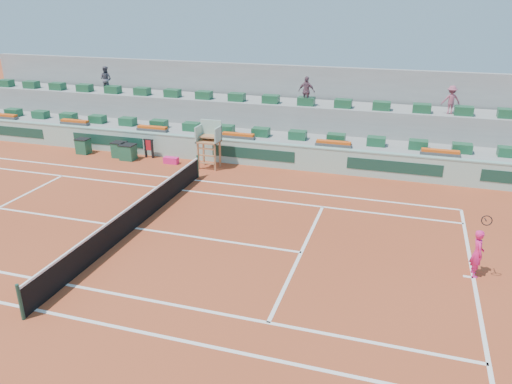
% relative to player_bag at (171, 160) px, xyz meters
% --- Properties ---
extents(ground, '(90.00, 90.00, 0.00)m').
position_rel_player_bag_xyz_m(ground, '(2.18, -7.45, -0.17)').
color(ground, '#9B3B1E').
rests_on(ground, ground).
extents(seating_tier_lower, '(36.00, 4.00, 1.20)m').
position_rel_player_bag_xyz_m(seating_tier_lower, '(2.18, 3.25, 0.43)').
color(seating_tier_lower, '#969693').
rests_on(seating_tier_lower, ground).
extents(seating_tier_upper, '(36.00, 2.40, 2.60)m').
position_rel_player_bag_xyz_m(seating_tier_upper, '(2.18, 4.85, 1.13)').
color(seating_tier_upper, '#969693').
rests_on(seating_tier_upper, ground).
extents(stadium_back_wall, '(36.00, 0.40, 4.40)m').
position_rel_player_bag_xyz_m(stadium_back_wall, '(2.18, 6.45, 2.03)').
color(stadium_back_wall, '#969693').
rests_on(stadium_back_wall, ground).
extents(player_bag, '(0.77, 0.34, 0.34)m').
position_rel_player_bag_xyz_m(player_bag, '(0.00, 0.00, 0.00)').
color(player_bag, '#F41F79').
rests_on(player_bag, ground).
extents(spectator_left, '(0.76, 0.59, 1.56)m').
position_rel_player_bag_xyz_m(spectator_left, '(-6.42, 4.51, 3.21)').
color(spectator_left, '#53525F').
rests_on(spectator_left, seating_tier_upper).
extents(spectator_mid, '(0.98, 0.54, 1.57)m').
position_rel_player_bag_xyz_m(spectator_mid, '(6.21, 4.09, 3.22)').
color(spectator_mid, '#6F4A59').
rests_on(spectator_mid, seating_tier_upper).
extents(spectator_right, '(1.00, 0.71, 1.41)m').
position_rel_player_bag_xyz_m(spectator_right, '(13.52, 4.38, 3.13)').
color(spectator_right, '#9B4D63').
rests_on(spectator_right, seating_tier_upper).
extents(court_lines, '(23.89, 11.09, 0.01)m').
position_rel_player_bag_xyz_m(court_lines, '(2.18, -7.45, -0.17)').
color(court_lines, white).
rests_on(court_lines, ground).
extents(tennis_net, '(0.10, 11.97, 1.10)m').
position_rel_player_bag_xyz_m(tennis_net, '(2.18, -7.45, 0.36)').
color(tennis_net, black).
rests_on(tennis_net, ground).
extents(advertising_hoarding, '(36.00, 0.34, 1.26)m').
position_rel_player_bag_xyz_m(advertising_hoarding, '(2.20, 1.05, 0.46)').
color(advertising_hoarding, '#9AC2B1').
rests_on(advertising_hoarding, ground).
extents(umpire_chair, '(1.10, 0.90, 2.40)m').
position_rel_player_bag_xyz_m(umpire_chair, '(2.18, 0.05, 1.37)').
color(umpire_chair, '#A2663D').
rests_on(umpire_chair, ground).
extents(seat_row_lower, '(32.90, 0.60, 0.44)m').
position_rel_player_bag_xyz_m(seat_row_lower, '(2.18, 2.35, 1.25)').
color(seat_row_lower, '#1B5331').
rests_on(seat_row_lower, seating_tier_lower).
extents(seat_row_upper, '(32.90, 0.60, 0.44)m').
position_rel_player_bag_xyz_m(seat_row_upper, '(2.18, 4.25, 2.65)').
color(seat_row_upper, '#1B5331').
rests_on(seat_row_upper, seating_tier_upper).
extents(flower_planters, '(26.80, 0.36, 0.28)m').
position_rel_player_bag_xyz_m(flower_planters, '(0.68, 1.55, 1.16)').
color(flower_planters, '#4A4A4A').
rests_on(flower_planters, seating_tier_lower).
extents(drink_cooler_a, '(0.80, 0.69, 0.84)m').
position_rel_player_bag_xyz_m(drink_cooler_a, '(-2.47, -0.08, 0.25)').
color(drink_cooler_a, '#1B5338').
rests_on(drink_cooler_a, ground).
extents(drink_cooler_b, '(0.74, 0.64, 0.84)m').
position_rel_player_bag_xyz_m(drink_cooler_b, '(-3.14, 0.17, 0.25)').
color(drink_cooler_b, '#1B5338').
rests_on(drink_cooler_b, ground).
extents(drink_cooler_c, '(0.71, 0.61, 0.84)m').
position_rel_player_bag_xyz_m(drink_cooler_c, '(-5.42, 0.17, 0.25)').
color(drink_cooler_c, '#1B5338').
rests_on(drink_cooler_c, ground).
extents(towel_rack, '(0.59, 0.10, 1.03)m').
position_rel_player_bag_xyz_m(towel_rack, '(-1.57, 0.56, 0.43)').
color(towel_rack, black).
rests_on(towel_rack, ground).
extents(tennis_player, '(0.45, 0.87, 2.28)m').
position_rel_player_bag_xyz_m(tennis_player, '(14.08, -7.27, 0.62)').
color(tennis_player, '#F41F79').
rests_on(tennis_player, ground).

